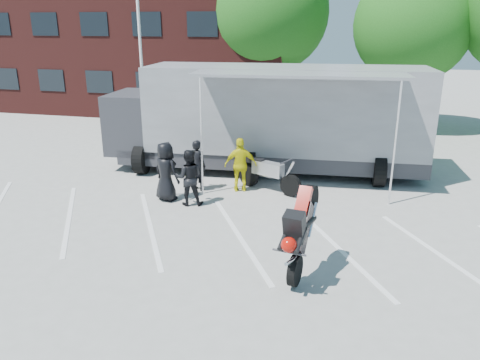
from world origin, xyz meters
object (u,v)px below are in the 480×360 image
at_px(spectator_leather_b, 198,165).
at_px(spectator_leather_c, 189,178).
at_px(stunt_bike_rider, 304,271).
at_px(tree_mid, 413,25).
at_px(flagpole, 144,23).
at_px(transporter_truck, 270,170).
at_px(spectator_leather_a, 166,172).
at_px(parked_motorcycle, 269,191).
at_px(tree_left, 270,13).
at_px(spectator_hivis, 241,165).

distance_m(spectator_leather_b, spectator_leather_c, 1.30).
height_order(stunt_bike_rider, spectator_leather_c, spectator_leather_c).
relative_size(tree_mid, spectator_leather_c, 4.65).
bearing_deg(tree_mid, flagpole, -156.03).
bearing_deg(flagpole, tree_mid, 23.97).
height_order(tree_mid, stunt_bike_rider, tree_mid).
xyz_separation_m(transporter_truck, spectator_leather_a, (-2.43, -3.68, 0.89)).
height_order(flagpole, spectator_leather_b, flagpole).
relative_size(stunt_bike_rider, spectator_leather_a, 1.19).
relative_size(spectator_leather_b, spectator_leather_c, 0.98).
bearing_deg(transporter_truck, tree_mid, 53.96).
height_order(stunt_bike_rider, spectator_leather_a, spectator_leather_a).
bearing_deg(stunt_bike_rider, parked_motorcycle, 118.64).
relative_size(tree_mid, spectator_leather_a, 4.34).
bearing_deg(flagpole, spectator_leather_b, -54.04).
relative_size(transporter_truck, stunt_bike_rider, 5.46).
distance_m(spectator_leather_a, spectator_leather_b, 1.25).
distance_m(tree_left, spectator_hivis, 12.74).
distance_m(parked_motorcycle, stunt_bike_rider, 5.07).
distance_m(stunt_bike_rider, spectator_leather_a, 5.63).
relative_size(stunt_bike_rider, spectator_leather_c, 1.28).
relative_size(tree_left, tree_mid, 1.13).
xyz_separation_m(spectator_leather_a, spectator_hivis, (1.95, 1.31, -0.03)).
height_order(parked_motorcycle, spectator_leather_c, spectator_leather_c).
bearing_deg(spectator_hivis, flagpole, -62.85).
height_order(parked_motorcycle, spectator_hivis, spectator_hivis).
bearing_deg(tree_mid, parked_motorcycle, -114.07).
bearing_deg(spectator_leather_a, tree_left, -69.36).
bearing_deg(spectator_leather_c, transporter_truck, -128.63).
bearing_deg(spectator_leather_b, parked_motorcycle, -146.95).
bearing_deg(parked_motorcycle, flagpole, 73.19).
bearing_deg(tree_left, spectator_hivis, -83.12).
distance_m(transporter_truck, stunt_bike_rider, 7.25).
height_order(spectator_leather_a, spectator_leather_c, spectator_leather_a).
height_order(spectator_leather_a, spectator_hivis, spectator_leather_a).
xyz_separation_m(spectator_leather_b, spectator_hivis, (1.33, 0.22, 0.04)).
relative_size(transporter_truck, spectator_leather_a, 6.51).
height_order(stunt_bike_rider, spectator_leather_b, spectator_leather_b).
distance_m(spectator_leather_a, spectator_leather_c, 0.81).
distance_m(parked_motorcycle, spectator_leather_c, 2.79).
bearing_deg(stunt_bike_rider, tree_mid, 88.10).
distance_m(flagpole, spectator_leather_c, 9.53).
xyz_separation_m(flagpole, spectator_hivis, (5.66, -5.75, -4.20)).
distance_m(flagpole, parked_motorcycle, 9.95).
bearing_deg(parked_motorcycle, spectator_leather_a, 141.76).
distance_m(tree_left, spectator_leather_c, 14.08).
xyz_separation_m(tree_left, spectator_leather_b, (0.08, -11.97, -4.76)).
distance_m(tree_mid, stunt_bike_rider, 16.38).
xyz_separation_m(tree_left, spectator_hivis, (1.42, -11.75, -4.71)).
relative_size(parked_motorcycle, stunt_bike_rider, 1.09).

